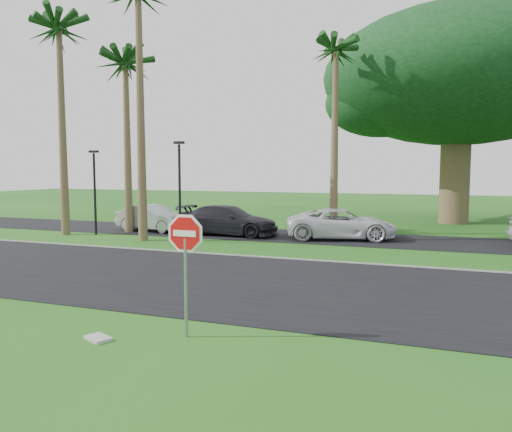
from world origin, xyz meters
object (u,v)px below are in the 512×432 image
object	(u,v)px
car_dark	(228,221)
car_silver	(153,218)
car_red	(221,218)
car_minivan	(341,224)
stop_sign_near	(185,250)

from	to	relation	value
car_dark	car_silver	bearing A→B (deg)	89.68
car_red	car_dark	world-z (taller)	car_dark
car_silver	car_red	size ratio (longest dim) A/B	0.99
car_silver	car_dark	world-z (taller)	car_dark
car_dark	car_minivan	distance (m)	5.75
car_minivan	stop_sign_near	bearing A→B (deg)	164.85
car_silver	car_dark	size ratio (longest dim) A/B	0.83
stop_sign_near	car_red	size ratio (longest dim) A/B	0.60
car_silver	car_minivan	distance (m)	10.25
car_dark	car_red	bearing A→B (deg)	40.14
car_red	car_dark	distance (m)	1.50
stop_sign_near	car_minivan	size ratio (longest dim) A/B	0.50
stop_sign_near	car_dark	xyz separation A→B (m)	(-5.47, 14.69, -1.02)
car_red	car_minivan	size ratio (longest dim) A/B	0.83
car_silver	car_dark	xyz separation A→B (m)	(4.51, -0.06, 0.05)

